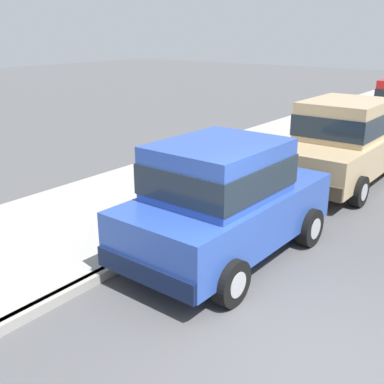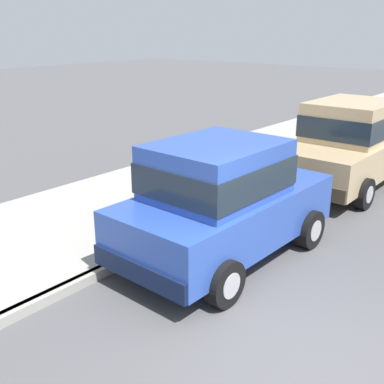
{
  "view_description": "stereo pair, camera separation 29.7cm",
  "coord_description": "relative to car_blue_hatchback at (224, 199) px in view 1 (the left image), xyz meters",
  "views": [
    {
      "loc": [
        1.47,
        -4.11,
        3.41
      ],
      "look_at": [
        -3.01,
        1.76,
        0.85
      ],
      "focal_mm": 44.0,
      "sensor_mm": 36.0,
      "label": 1
    },
    {
      "loc": [
        1.7,
        -3.93,
        3.41
      ],
      "look_at": [
        -3.01,
        1.76,
        0.85
      ],
      "focal_mm": 44.0,
      "sensor_mm": 36.0,
      "label": 2
    }
  ],
  "objects": [
    {
      "name": "car_tan_sedan",
      "position": [
        0.03,
        4.9,
        0.01
      ],
      "size": [
        2.07,
        4.62,
        1.92
      ],
      "color": "tan",
      "rests_on": "ground"
    },
    {
      "name": "dog_brown",
      "position": [
        -1.94,
        0.46,
        -0.55
      ],
      "size": [
        0.76,
        0.23,
        0.49
      ],
      "color": "brown",
      "rests_on": "sidewalk"
    },
    {
      "name": "ground_plane",
      "position": [
        2.21,
        -1.51,
        -0.98
      ],
      "size": [
        80.0,
        80.0,
        0.0
      ],
      "primitive_type": "plane",
      "color": "#4C4C4F"
    },
    {
      "name": "car_blue_hatchback",
      "position": [
        0.0,
        0.0,
        0.0
      ],
      "size": [
        2.02,
        3.84,
        1.88
      ],
      "color": "#28479E",
      "rests_on": "ground"
    },
    {
      "name": "curb",
      "position": [
        -0.99,
        -1.51,
        -0.91
      ],
      "size": [
        0.16,
        64.0,
        0.14
      ],
      "primitive_type": "cube",
      "color": "gray",
      "rests_on": "ground"
    },
    {
      "name": "sidewalk",
      "position": [
        -2.79,
        -1.51,
        -0.91
      ],
      "size": [
        3.6,
        64.0,
        0.14
      ],
      "primitive_type": "cube",
      "color": "#99968E",
      "rests_on": "ground"
    }
  ]
}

